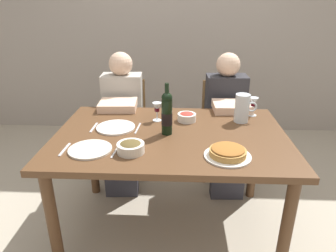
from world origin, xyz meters
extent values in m
plane|color=#B2A893|center=(0.00, 0.00, 0.00)|extent=(8.00, 8.00, 0.00)
cube|color=#A3998E|center=(0.00, 1.92, 1.40)|extent=(8.00, 0.10, 2.80)
cube|color=brown|center=(0.00, 0.00, 0.74)|extent=(1.50, 1.00, 0.04)
cylinder|color=brown|center=(-0.67, -0.42, 0.36)|extent=(0.07, 0.07, 0.72)
cylinder|color=brown|center=(0.67, -0.42, 0.36)|extent=(0.07, 0.07, 0.72)
cylinder|color=brown|center=(-0.67, 0.42, 0.36)|extent=(0.07, 0.07, 0.72)
cylinder|color=brown|center=(0.67, 0.42, 0.36)|extent=(0.07, 0.07, 0.72)
cylinder|color=black|center=(-0.02, 0.00, 0.88)|extent=(0.07, 0.07, 0.23)
sphere|color=black|center=(-0.02, 0.00, 1.00)|extent=(0.07, 0.07, 0.07)
cylinder|color=black|center=(-0.02, 0.00, 1.05)|extent=(0.03, 0.03, 0.08)
cylinder|color=black|center=(-0.02, 0.00, 0.86)|extent=(0.07, 0.07, 0.08)
cylinder|color=silver|center=(0.49, 0.23, 0.86)|extent=(0.10, 0.10, 0.20)
cylinder|color=silver|center=(0.49, 0.23, 0.82)|extent=(0.09, 0.09, 0.12)
torus|color=silver|center=(0.56, 0.23, 0.87)|extent=(0.07, 0.01, 0.07)
cylinder|color=white|center=(0.33, -0.30, 0.77)|extent=(0.26, 0.26, 0.01)
cylinder|color=#C18E47|center=(0.33, -0.30, 0.79)|extent=(0.20, 0.20, 0.03)
ellipsoid|color=#9E6028|center=(0.33, -0.30, 0.81)|extent=(0.18, 0.18, 0.02)
cylinder|color=white|center=(0.11, 0.23, 0.79)|extent=(0.13, 0.13, 0.05)
ellipsoid|color=#B2382D|center=(0.11, 0.23, 0.81)|extent=(0.11, 0.11, 0.04)
cylinder|color=silver|center=(-0.22, -0.27, 0.79)|extent=(0.16, 0.16, 0.06)
ellipsoid|color=brown|center=(-0.22, -0.27, 0.81)|extent=(0.13, 0.13, 0.04)
cylinder|color=silver|center=(0.60, 0.36, 0.76)|extent=(0.06, 0.06, 0.00)
cylinder|color=silver|center=(0.60, 0.36, 0.80)|extent=(0.01, 0.01, 0.07)
cone|color=silver|center=(0.60, 0.36, 0.87)|extent=(0.07, 0.07, 0.07)
cylinder|color=#470A14|center=(0.60, 0.36, 0.85)|extent=(0.04, 0.04, 0.02)
cylinder|color=silver|center=(-0.11, 0.22, 0.76)|extent=(0.06, 0.06, 0.00)
cylinder|color=silver|center=(-0.11, 0.22, 0.80)|extent=(0.01, 0.01, 0.06)
cone|color=silver|center=(-0.11, 0.22, 0.86)|extent=(0.06, 0.06, 0.07)
cylinder|color=#470A14|center=(-0.11, 0.22, 0.84)|extent=(0.04, 0.04, 0.02)
cylinder|color=white|center=(-0.37, 0.07, 0.77)|extent=(0.26, 0.26, 0.01)
cylinder|color=silver|center=(-0.46, -0.26, 0.77)|extent=(0.25, 0.25, 0.01)
cube|color=silver|center=(-0.52, 0.07, 0.76)|extent=(0.02, 0.16, 0.00)
cube|color=silver|center=(-0.22, 0.07, 0.76)|extent=(0.02, 0.18, 0.00)
cube|color=silver|center=(-0.31, -0.26, 0.76)|extent=(0.03, 0.18, 0.00)
cube|color=silver|center=(-0.61, -0.26, 0.76)|extent=(0.02, 0.16, 0.00)
cube|color=olive|center=(-0.45, 0.78, 0.46)|extent=(0.42, 0.42, 0.02)
cube|color=olive|center=(-0.46, 0.97, 0.67)|extent=(0.36, 0.05, 0.40)
cylinder|color=olive|center=(-0.61, 0.60, 0.23)|extent=(0.04, 0.04, 0.45)
cylinder|color=olive|center=(-0.27, 0.62, 0.23)|extent=(0.04, 0.04, 0.45)
cylinder|color=olive|center=(-0.63, 0.94, 0.23)|extent=(0.04, 0.04, 0.45)
cylinder|color=olive|center=(-0.29, 0.96, 0.23)|extent=(0.04, 0.04, 0.45)
cube|color=#B7B2A8|center=(-0.45, 0.74, 0.72)|extent=(0.35, 0.22, 0.50)
sphere|color=beige|center=(-0.45, 0.74, 1.06)|extent=(0.20, 0.20, 0.20)
cube|color=#33333D|center=(-0.44, 0.55, 0.47)|extent=(0.33, 0.40, 0.14)
cube|color=#33333D|center=(-0.43, 0.40, 0.20)|extent=(0.28, 0.14, 0.40)
cube|color=beige|center=(-0.43, 0.46, 0.79)|extent=(0.30, 0.26, 0.06)
cube|color=olive|center=(0.45, 0.79, 0.46)|extent=(0.41, 0.41, 0.02)
cube|color=olive|center=(0.44, 0.97, 0.67)|extent=(0.36, 0.04, 0.40)
cylinder|color=olive|center=(0.29, 0.61, 0.23)|extent=(0.04, 0.04, 0.45)
cylinder|color=olive|center=(0.63, 0.62, 0.23)|extent=(0.04, 0.04, 0.45)
cylinder|color=olive|center=(0.27, 0.95, 0.23)|extent=(0.04, 0.04, 0.45)
cylinder|color=olive|center=(0.61, 0.96, 0.23)|extent=(0.04, 0.04, 0.45)
cube|color=#2D2D33|center=(0.45, 0.75, 0.72)|extent=(0.35, 0.21, 0.50)
sphere|color=beige|center=(0.45, 0.75, 1.06)|extent=(0.20, 0.20, 0.20)
cube|color=#33333D|center=(0.46, 0.56, 0.47)|extent=(0.32, 0.39, 0.14)
cube|color=#33333D|center=(0.46, 0.41, 0.20)|extent=(0.28, 0.13, 0.40)
cube|color=beige|center=(0.46, 0.47, 0.79)|extent=(0.30, 0.25, 0.06)
camera|label=1|loc=(0.06, -1.81, 1.58)|focal=32.64mm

